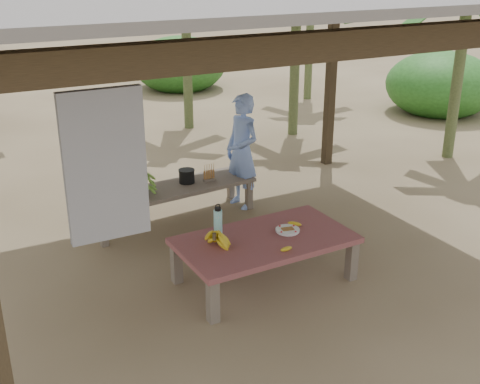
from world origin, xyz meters
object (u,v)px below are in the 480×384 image
ripe_banana_bunch (214,240)px  cooking_pot (187,176)px  bench (172,191)px  plate (288,230)px  work_table (265,243)px  woman (242,152)px  water_flask (218,221)px

ripe_banana_bunch → cooking_pot: bearing=74.5°
bench → plate: bearing=-79.3°
work_table → woman: (0.77, 1.92, 0.34)m
cooking_pot → woman: 0.82m
work_table → ripe_banana_bunch: 0.58m
bench → ripe_banana_bunch: 1.91m
ripe_banana_bunch → water_flask: water_flask is taller
bench → woman: size_ratio=1.45×
bench → cooking_pot: (0.24, 0.07, 0.14)m
bench → plate: plate is taller
work_table → cooking_pot: (-0.02, 1.99, 0.10)m
ripe_banana_bunch → plate: size_ratio=1.14×
ripe_banana_bunch → plate: (0.84, -0.03, -0.07)m
work_table → water_flask: water_flask is taller
ripe_banana_bunch → cooking_pot: (0.54, 1.95, -0.05)m
plate → woman: woman is taller
work_table → bench: (-0.26, 1.91, -0.04)m
woman → cooking_pot: bearing=-105.2°
work_table → ripe_banana_bunch: size_ratio=6.26×
woman → plate: bearing=-24.6°
ripe_banana_bunch → cooking_pot: ripe_banana_bunch is taller
ripe_banana_bunch → woman: size_ratio=0.19×
bench → ripe_banana_bunch: (-0.30, -1.87, 0.19)m
water_flask → woman: (1.14, 1.59, 0.13)m
work_table → cooking_pot: cooking_pot is taller
plate → cooking_pot: bearing=98.6°
water_flask → work_table: bearing=-41.1°
cooking_pot → woman: bearing=-4.7°
bench → cooking_pot: bearing=12.4°
water_flask → woman: 1.97m
ripe_banana_bunch → water_flask: (0.18, 0.29, 0.05)m
ripe_banana_bunch → water_flask: bearing=57.9°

